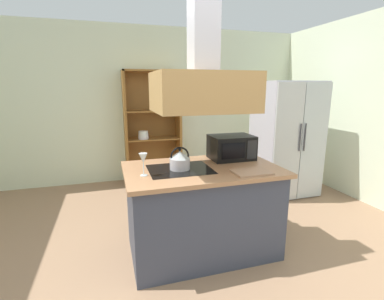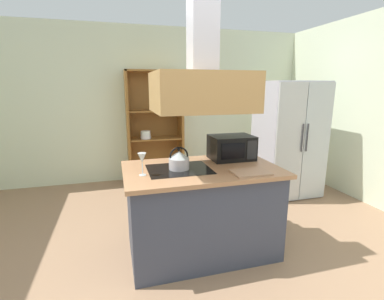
{
  "view_description": "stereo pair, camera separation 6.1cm",
  "coord_description": "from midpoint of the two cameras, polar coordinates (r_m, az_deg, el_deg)",
  "views": [
    {
      "loc": [
        -0.62,
        -2.09,
        1.68
      ],
      "look_at": [
        0.24,
        0.75,
        1.0
      ],
      "focal_mm": 26.01,
      "sensor_mm": 36.0,
      "label": 1
    },
    {
      "loc": [
        -0.56,
        -2.11,
        1.68
      ],
      "look_at": [
        0.24,
        0.75,
        1.0
      ],
      "focal_mm": 26.01,
      "sensor_mm": 36.0,
      "label": 2
    }
  ],
  "objects": [
    {
      "name": "cutting_board",
      "position": [
        2.62,
        11.44,
        -4.45
      ],
      "size": [
        0.34,
        0.24,
        0.02
      ],
      "primitive_type": "cube",
      "rotation": [
        0.0,
        0.0,
        -0.0
      ],
      "color": "tan",
      "rests_on": "kitchen_island"
    },
    {
      "name": "range_hood",
      "position": [
        2.63,
        1.59,
        14.31
      ],
      "size": [
        0.9,
        0.7,
        1.25
      ],
      "color": "tan"
    },
    {
      "name": "ground_plane",
      "position": [
        2.75,
        -0.99,
        -24.71
      ],
      "size": [
        7.8,
        7.8,
        0.0
      ],
      "primitive_type": "plane",
      "color": "#957155"
    },
    {
      "name": "wall_back",
      "position": [
        5.14,
        -10.33,
        9.0
      ],
      "size": [
        6.0,
        0.12,
        2.7
      ],
      "primitive_type": "cube",
      "color": "silver",
      "rests_on": "ground"
    },
    {
      "name": "dish_cabinet",
      "position": [
        5.0,
        -8.49,
        3.42
      ],
      "size": [
        0.97,
        0.4,
        1.95
      ],
      "color": "brown",
      "rests_on": "ground"
    },
    {
      "name": "wine_glass_on_counter",
      "position": [
        2.5,
        -10.66,
        -1.87
      ],
      "size": [
        0.08,
        0.08,
        0.21
      ],
      "color": "silver",
      "rests_on": "kitchen_island"
    },
    {
      "name": "kettle",
      "position": [
        2.66,
        -3.17,
        -2.07
      ],
      "size": [
        0.2,
        0.2,
        0.22
      ],
      "color": "#C0B9C1",
      "rests_on": "kitchen_island"
    },
    {
      "name": "refrigerator",
      "position": [
        4.6,
        18.32,
        2.23
      ],
      "size": [
        0.9,
        0.77,
        1.76
      ],
      "color": "#B8B7C5",
      "rests_on": "ground"
    },
    {
      "name": "microwave",
      "position": [
        3.07,
        7.51,
        0.57
      ],
      "size": [
        0.46,
        0.35,
        0.26
      ],
      "color": "black",
      "rests_on": "kitchen_island"
    },
    {
      "name": "kitchen_island",
      "position": [
        2.9,
        1.42,
        -12.08
      ],
      "size": [
        1.52,
        0.93,
        0.9
      ],
      "color": "#393F51",
      "rests_on": "ground"
    }
  ]
}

